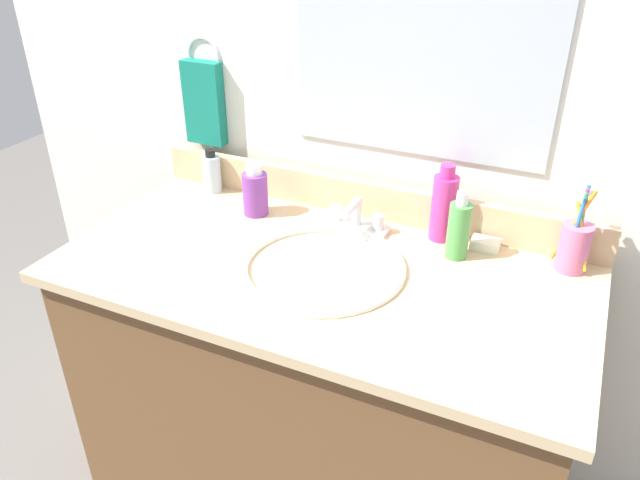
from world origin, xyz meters
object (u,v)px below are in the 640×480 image
at_px(bottle_soap_pink, 444,206).
at_px(bottle_cream_purple, 255,192).
at_px(bottle_gel_clear, 212,173).
at_px(faucet, 356,219).
at_px(bottle_toner_green, 459,229).
at_px(cup_pink, 574,245).
at_px(hand_towel, 204,103).
at_px(soap_bar, 485,244).

bearing_deg(bottle_soap_pink, bottle_cream_purple, -171.01).
xyz_separation_m(bottle_gel_clear, bottle_soap_pink, (0.63, 0.01, 0.03)).
relative_size(faucet, bottle_toner_green, 1.02).
relative_size(bottle_gel_clear, bottle_cream_purple, 0.90).
bearing_deg(cup_pink, bottle_toner_green, -168.01).
relative_size(hand_towel, faucet, 1.38).
distance_m(faucet, bottle_toner_green, 0.25).
xyz_separation_m(bottle_gel_clear, bottle_cream_purple, (0.17, -0.07, 0.01)).
bearing_deg(faucet, bottle_soap_pink, 13.15).
xyz_separation_m(bottle_gel_clear, bottle_toner_green, (0.68, -0.06, 0.02)).
distance_m(bottle_cream_purple, cup_pink, 0.75).
distance_m(hand_towel, bottle_soap_pink, 0.69).
xyz_separation_m(bottle_toner_green, cup_pink, (0.24, 0.05, -0.01)).
xyz_separation_m(bottle_cream_purple, cup_pink, (0.74, 0.05, 0.00)).
bearing_deg(soap_bar, bottle_cream_purple, -173.51).
height_order(bottle_gel_clear, cup_pink, cup_pink).
height_order(bottle_gel_clear, bottle_cream_purple, bottle_cream_purple).
height_order(bottle_toner_green, soap_bar, bottle_toner_green).
bearing_deg(bottle_gel_clear, hand_towel, 127.90).
bearing_deg(bottle_cream_purple, cup_pink, 4.22).
bearing_deg(cup_pink, bottle_cream_purple, -175.78).
height_order(bottle_toner_green, bottle_soap_pink, bottle_soap_pink).
relative_size(bottle_soap_pink, soap_bar, 2.89).
bearing_deg(bottle_cream_purple, bottle_soap_pink, 8.99).
relative_size(bottle_toner_green, bottle_cream_purple, 1.19).
bearing_deg(cup_pink, bottle_soap_pink, 176.55).
xyz_separation_m(bottle_cream_purple, soap_bar, (0.56, 0.06, -0.05)).
height_order(faucet, bottle_cream_purple, bottle_cream_purple).
xyz_separation_m(faucet, bottle_cream_purple, (-0.26, -0.03, 0.03)).
height_order(cup_pink, soap_bar, cup_pink).
distance_m(faucet, bottle_gel_clear, 0.43).
relative_size(hand_towel, cup_pink, 1.11).
distance_m(hand_towel, cup_pink, 0.98).
height_order(faucet, bottle_toner_green, bottle_toner_green).
relative_size(bottle_cream_purple, soap_bar, 2.06).
distance_m(bottle_toner_green, bottle_soap_pink, 0.09).
bearing_deg(bottle_cream_purple, soap_bar, 6.49).
height_order(faucet, cup_pink, cup_pink).
relative_size(faucet, cup_pink, 0.81).
relative_size(faucet, bottle_cream_purple, 1.21).
distance_m(bottle_gel_clear, bottle_soap_pink, 0.63).
distance_m(hand_towel, faucet, 0.53).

